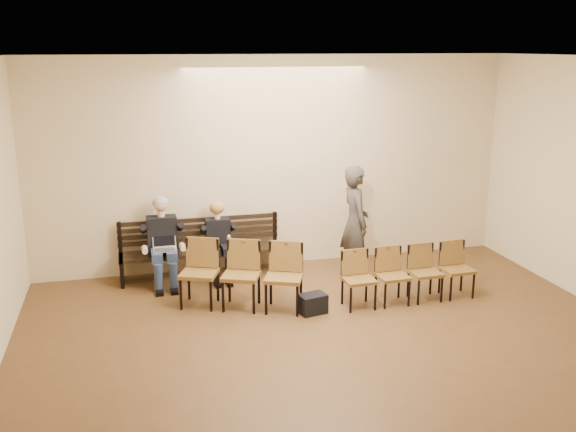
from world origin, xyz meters
The scene contains 11 objects.
ground centered at (0.00, 0.00, 0.00)m, with size 10.00×10.00×0.00m, color brown.
room_walls centered at (0.00, 0.79, 2.54)m, with size 8.02×10.01×3.51m.
bench centered at (-1.33, 4.65, 0.23)m, with size 2.60×0.90×0.45m, color black.
seated_man centered at (-1.94, 4.53, 0.69)m, with size 0.57×0.79×1.38m, color black, non-canonical shape.
seated_woman centered at (-1.06, 4.53, 0.56)m, with size 0.48×0.67×1.12m, color black, non-canonical shape.
laptop centered at (-1.92, 4.34, 0.58)m, with size 0.36×0.28×0.26m, color silver.
water_bottle centered at (-0.94, 4.23, 0.57)m, with size 0.07×0.07×0.23m, color silver.
bag centered at (-0.01, 2.80, 0.14)m, with size 0.37×0.25×0.27m, color black.
passerby centered at (1.06, 4.05, 1.05)m, with size 0.77×0.50×2.10m, color #3A3530.
chair_row_front centered at (-0.94, 3.24, 0.48)m, with size 1.73×0.52×0.96m, color brown.
chair_row_back centered at (1.47, 2.86, 0.41)m, with size 1.99×0.45×0.82m, color brown.
Camera 1 is at (-2.42, -5.20, 3.64)m, focal length 40.00 mm.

